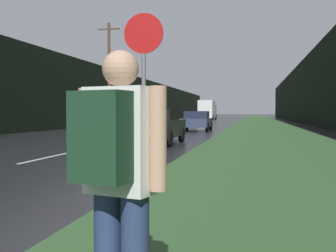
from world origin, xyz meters
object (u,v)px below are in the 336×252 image
Objects in this scene: car_passing_near at (156,126)px; hitchhiker_with_backpack at (117,175)px; delivery_truck at (208,110)px; stop_sign at (144,85)px; car_passing_far at (196,121)px.

hitchhiker_with_backpack is at bearing 102.24° from car_passing_near.
delivery_truck is (-3.89, 56.72, 1.03)m from car_passing_near.
hitchhiker_with_backpack is at bearing -77.20° from stop_sign.
delivery_truck reaches higher than hitchhiker_with_backpack.
stop_sign is 24.02m from car_passing_far.
delivery_truck is at bearing -86.08° from car_passing_near.
car_passing_far is at bearing -84.92° from delivery_truck.
stop_sign is at bearing 117.99° from hitchhiker_with_backpack.
hitchhiker_with_backpack is 0.36× the size of car_passing_near.
hitchhiker_with_backpack reaches higher than car_passing_far.
car_passing_far is 0.46× the size of delivery_truck.
car_passing_near is (-3.30, 15.23, -0.22)m from hitchhiker_with_backpack.
stop_sign is at bearing -84.75° from delivery_truck.
car_passing_near is 1.17× the size of car_passing_far.
delivery_truck reaches higher than car_passing_far.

